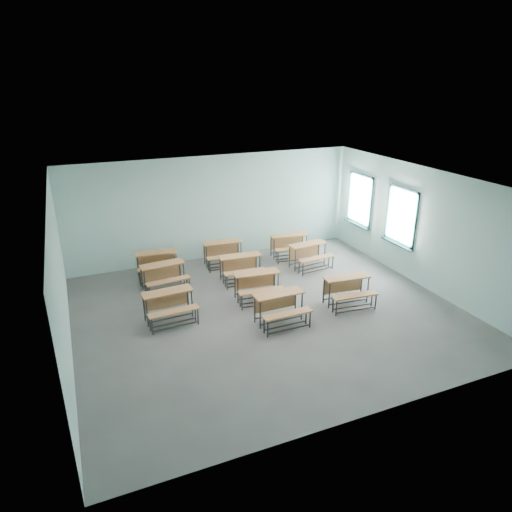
{
  "coord_description": "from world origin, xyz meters",
  "views": [
    {
      "loc": [
        -4.1,
        -8.98,
        5.41
      ],
      "look_at": [
        0.19,
        1.2,
        1.0
      ],
      "focal_mm": 32.0,
      "sensor_mm": 36.0,
      "label": 1
    }
  ],
  "objects_px": {
    "desk_unit_r0c1": "(281,304)",
    "desk_unit_r3c2": "(290,243)",
    "desk_unit_r0c2": "(348,287)",
    "desk_unit_r3c1": "(224,250)",
    "desk_unit_r2c0": "(164,273)",
    "desk_unit_r2c1": "(241,264)",
    "desk_unit_r1c0": "(169,302)",
    "desk_unit_r2c2": "(309,252)",
    "desk_unit_r3c0": "(157,261)",
    "desk_unit_r1c1": "(258,282)"
  },
  "relations": [
    {
      "from": "desk_unit_r0c1",
      "to": "desk_unit_r3c2",
      "type": "height_order",
      "value": "same"
    },
    {
      "from": "desk_unit_r0c2",
      "to": "desk_unit_r3c1",
      "type": "distance_m",
      "value": 4.15
    },
    {
      "from": "desk_unit_r2c0",
      "to": "desk_unit_r2c1",
      "type": "bearing_deg",
      "value": -11.72
    },
    {
      "from": "desk_unit_r0c1",
      "to": "desk_unit_r1c0",
      "type": "distance_m",
      "value": 2.59
    },
    {
      "from": "desk_unit_r0c1",
      "to": "desk_unit_r1c0",
      "type": "bearing_deg",
      "value": 154.15
    },
    {
      "from": "desk_unit_r0c2",
      "to": "desk_unit_r2c2",
      "type": "bearing_deg",
      "value": 88.89
    },
    {
      "from": "desk_unit_r0c2",
      "to": "desk_unit_r2c1",
      "type": "height_order",
      "value": "same"
    },
    {
      "from": "desk_unit_r0c2",
      "to": "desk_unit_r2c2",
      "type": "distance_m",
      "value": 2.49
    },
    {
      "from": "desk_unit_r2c2",
      "to": "desk_unit_r2c0",
      "type": "bearing_deg",
      "value": 172.18
    },
    {
      "from": "desk_unit_r1c0",
      "to": "desk_unit_r2c2",
      "type": "bearing_deg",
      "value": 15.45
    },
    {
      "from": "desk_unit_r2c0",
      "to": "desk_unit_r3c0",
      "type": "relative_size",
      "value": 1.01
    },
    {
      "from": "desk_unit_r2c1",
      "to": "desk_unit_r3c0",
      "type": "distance_m",
      "value": 2.4
    },
    {
      "from": "desk_unit_r3c0",
      "to": "desk_unit_r3c1",
      "type": "height_order",
      "value": "same"
    },
    {
      "from": "desk_unit_r0c2",
      "to": "desk_unit_r1c0",
      "type": "height_order",
      "value": "same"
    },
    {
      "from": "desk_unit_r0c1",
      "to": "desk_unit_r2c0",
      "type": "height_order",
      "value": "same"
    },
    {
      "from": "desk_unit_r0c2",
      "to": "desk_unit_r3c1",
      "type": "xyz_separation_m",
      "value": [
        -2.03,
        3.62,
        0.0
      ]
    },
    {
      "from": "desk_unit_r3c1",
      "to": "desk_unit_r2c1",
      "type": "bearing_deg",
      "value": -81.09
    },
    {
      "from": "desk_unit_r0c2",
      "to": "desk_unit_r2c2",
      "type": "relative_size",
      "value": 0.99
    },
    {
      "from": "desk_unit_r3c0",
      "to": "desk_unit_r3c1",
      "type": "relative_size",
      "value": 1.0
    },
    {
      "from": "desk_unit_r1c0",
      "to": "desk_unit_r3c0",
      "type": "relative_size",
      "value": 0.99
    },
    {
      "from": "desk_unit_r2c1",
      "to": "desk_unit_r3c2",
      "type": "xyz_separation_m",
      "value": [
        2.05,
        1.05,
        0.0
      ]
    },
    {
      "from": "desk_unit_r2c1",
      "to": "desk_unit_r3c1",
      "type": "relative_size",
      "value": 0.99
    },
    {
      "from": "desk_unit_r1c1",
      "to": "desk_unit_r0c2",
      "type": "bearing_deg",
      "value": -23.04
    },
    {
      "from": "desk_unit_r1c0",
      "to": "desk_unit_r2c0",
      "type": "distance_m",
      "value": 1.7
    },
    {
      "from": "desk_unit_r0c1",
      "to": "desk_unit_r2c2",
      "type": "distance_m",
      "value": 3.47
    },
    {
      "from": "desk_unit_r1c0",
      "to": "desk_unit_r3c1",
      "type": "relative_size",
      "value": 0.98
    },
    {
      "from": "desk_unit_r1c0",
      "to": "desk_unit_r3c1",
      "type": "distance_m",
      "value": 3.52
    },
    {
      "from": "desk_unit_r0c2",
      "to": "desk_unit_r3c2",
      "type": "distance_m",
      "value": 3.43
    },
    {
      "from": "desk_unit_r2c1",
      "to": "desk_unit_r2c2",
      "type": "relative_size",
      "value": 0.98
    },
    {
      "from": "desk_unit_r0c1",
      "to": "desk_unit_r0c2",
      "type": "height_order",
      "value": "same"
    },
    {
      "from": "desk_unit_r0c1",
      "to": "desk_unit_r3c2",
      "type": "bearing_deg",
      "value": 59.67
    },
    {
      "from": "desk_unit_r1c1",
      "to": "desk_unit_r3c0",
      "type": "bearing_deg",
      "value": 137.12
    },
    {
      "from": "desk_unit_r0c2",
      "to": "desk_unit_r2c1",
      "type": "bearing_deg",
      "value": 134.59
    },
    {
      "from": "desk_unit_r2c2",
      "to": "desk_unit_r3c1",
      "type": "height_order",
      "value": "same"
    },
    {
      "from": "desk_unit_r1c0",
      "to": "desk_unit_r3c2",
      "type": "height_order",
      "value": "same"
    },
    {
      "from": "desk_unit_r3c1",
      "to": "desk_unit_r2c2",
      "type": "bearing_deg",
      "value": -21.47
    },
    {
      "from": "desk_unit_r3c0",
      "to": "desk_unit_r1c1",
      "type": "bearing_deg",
      "value": -44.81
    },
    {
      "from": "desk_unit_r0c2",
      "to": "desk_unit_r3c1",
      "type": "bearing_deg",
      "value": 124.64
    },
    {
      "from": "desk_unit_r3c1",
      "to": "desk_unit_r3c2",
      "type": "height_order",
      "value": "same"
    },
    {
      "from": "desk_unit_r1c1",
      "to": "desk_unit_r3c2",
      "type": "relative_size",
      "value": 1.0
    },
    {
      "from": "desk_unit_r3c1",
      "to": "desk_unit_r3c2",
      "type": "bearing_deg",
      "value": -0.19
    },
    {
      "from": "desk_unit_r1c1",
      "to": "desk_unit_r3c2",
      "type": "bearing_deg",
      "value": 54.58
    },
    {
      "from": "desk_unit_r3c0",
      "to": "desk_unit_r3c2",
      "type": "height_order",
      "value": "same"
    },
    {
      "from": "desk_unit_r1c1",
      "to": "desk_unit_r3c1",
      "type": "height_order",
      "value": "same"
    },
    {
      "from": "desk_unit_r1c0",
      "to": "desk_unit_r2c2",
      "type": "xyz_separation_m",
      "value": [
        4.58,
        1.55,
        0.0
      ]
    },
    {
      "from": "desk_unit_r1c1",
      "to": "desk_unit_r2c1",
      "type": "height_order",
      "value": "same"
    },
    {
      "from": "desk_unit_r0c2",
      "to": "desk_unit_r2c2",
      "type": "height_order",
      "value": "same"
    },
    {
      "from": "desk_unit_r1c1",
      "to": "desk_unit_r2c2",
      "type": "height_order",
      "value": "same"
    },
    {
      "from": "desk_unit_r2c2",
      "to": "desk_unit_r0c2",
      "type": "bearing_deg",
      "value": -102.52
    },
    {
      "from": "desk_unit_r0c2",
      "to": "desk_unit_r3c0",
      "type": "distance_m",
      "value": 5.37
    }
  ]
}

